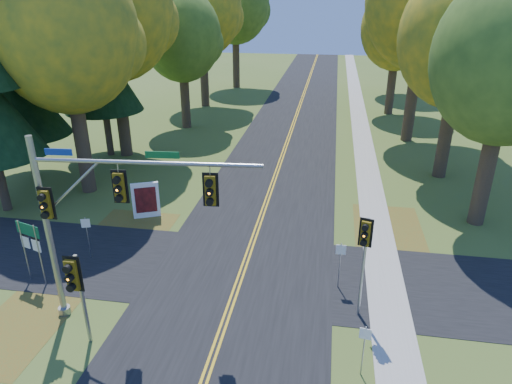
% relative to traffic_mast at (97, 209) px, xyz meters
% --- Properties ---
extents(ground, '(160.00, 160.00, 0.00)m').
position_rel_traffic_mast_xyz_m(ground, '(4.28, 1.89, -4.60)').
color(ground, '#475F21').
rests_on(ground, ground).
extents(road_main, '(8.00, 160.00, 0.02)m').
position_rel_traffic_mast_xyz_m(road_main, '(4.28, 1.89, -4.59)').
color(road_main, black).
rests_on(road_main, ground).
extents(road_cross, '(60.00, 6.00, 0.02)m').
position_rel_traffic_mast_xyz_m(road_cross, '(4.28, 3.89, -4.59)').
color(road_cross, black).
rests_on(road_cross, ground).
extents(centerline_left, '(0.10, 160.00, 0.01)m').
position_rel_traffic_mast_xyz_m(centerline_left, '(4.18, 1.89, -4.57)').
color(centerline_left, gold).
rests_on(centerline_left, road_main).
extents(centerline_right, '(0.10, 160.00, 0.01)m').
position_rel_traffic_mast_xyz_m(centerline_right, '(4.38, 1.89, -4.57)').
color(centerline_right, gold).
rests_on(centerline_right, road_main).
extents(sidewalk_east, '(1.60, 160.00, 0.06)m').
position_rel_traffic_mast_xyz_m(sidewalk_east, '(10.48, 1.89, -4.57)').
color(sidewalk_east, '#9E998E').
rests_on(sidewalk_east, ground).
extents(leaf_patch_w_near, '(4.00, 6.00, 0.00)m').
position_rel_traffic_mast_xyz_m(leaf_patch_w_near, '(-2.22, 5.89, -4.59)').
color(leaf_patch_w_near, brown).
rests_on(leaf_patch_w_near, ground).
extents(leaf_patch_e, '(3.50, 8.00, 0.00)m').
position_rel_traffic_mast_xyz_m(leaf_patch_e, '(11.08, 7.89, -4.59)').
color(leaf_patch_e, brown).
rests_on(leaf_patch_e, ground).
extents(leaf_patch_w_far, '(3.00, 5.00, 0.00)m').
position_rel_traffic_mast_xyz_m(leaf_patch_w_far, '(-3.22, -1.11, -4.59)').
color(leaf_patch_w_far, brown).
rests_on(leaf_patch_w_far, ground).
extents(tree_w_a, '(8.00, 8.00, 14.15)m').
position_rel_traffic_mast_xyz_m(tree_w_a, '(-6.85, 11.27, 4.89)').
color(tree_w_a, '#38281C').
rests_on(tree_w_a, ground).
extents(tree_e_a, '(7.20, 7.20, 12.73)m').
position_rel_traffic_mast_xyz_m(tree_e_a, '(15.84, 10.66, 3.93)').
color(tree_e_a, '#38281C').
rests_on(tree_e_a, ground).
extents(tree_w_b, '(8.60, 8.60, 15.38)m').
position_rel_traffic_mast_xyz_m(tree_w_b, '(-7.45, 18.18, 5.77)').
color(tree_w_b, '#38281C').
rests_on(tree_w_b, ground).
extents(tree_e_b, '(7.60, 7.60, 13.33)m').
position_rel_traffic_mast_xyz_m(tree_e_b, '(15.25, 17.47, 4.30)').
color(tree_e_b, '#38281C').
rests_on(tree_e_b, ground).
extents(tree_w_c, '(6.80, 6.80, 11.91)m').
position_rel_traffic_mast_xyz_m(tree_w_c, '(-5.26, 26.36, 3.34)').
color(tree_w_c, '#38281C').
rests_on(tree_w_c, ground).
extents(tree_e_c, '(8.80, 8.80, 15.79)m').
position_rel_traffic_mast_xyz_m(tree_e_c, '(14.16, 25.58, 6.06)').
color(tree_e_c, '#38281C').
rests_on(tree_e_c, ground).
extents(tree_w_d, '(8.20, 8.20, 14.56)m').
position_rel_traffic_mast_xyz_m(tree_w_d, '(-5.85, 35.07, 5.18)').
color(tree_w_d, '#38281C').
rests_on(tree_w_d, ground).
extents(tree_e_d, '(7.00, 7.00, 12.32)m').
position_rel_traffic_mast_xyz_m(tree_e_d, '(13.54, 34.76, 3.64)').
color(tree_e_d, '#38281C').
rests_on(tree_e_d, ground).
extents(tree_w_e, '(8.40, 8.40, 14.97)m').
position_rel_traffic_mast_xyz_m(tree_w_e, '(-4.65, 45.97, 5.47)').
color(tree_w_e, '#38281C').
rests_on(tree_w_e, ground).
extents(tree_e_e, '(7.80, 7.80, 13.74)m').
position_rel_traffic_mast_xyz_m(tree_e_e, '(14.75, 45.47, 4.59)').
color(tree_e_e, '#38281C').
rests_on(tree_e_e, ground).
extents(pine_b, '(5.60, 5.60, 17.31)m').
position_rel_traffic_mast_xyz_m(pine_b, '(-11.72, 12.89, 3.56)').
color(pine_b, '#38281C').
rests_on(pine_b, ground).
extents(pine_c, '(5.60, 5.60, 20.56)m').
position_rel_traffic_mast_xyz_m(pine_c, '(-8.72, 17.89, 5.09)').
color(pine_c, '#38281C').
rests_on(pine_c, ground).
extents(traffic_mast, '(7.87, 1.15, 7.15)m').
position_rel_traffic_mast_xyz_m(traffic_mast, '(0.00, 0.00, 0.00)').
color(traffic_mast, gray).
rests_on(traffic_mast, ground).
extents(east_signal_pole, '(0.48, 0.57, 4.23)m').
position_rel_traffic_mast_xyz_m(east_signal_pole, '(9.20, 1.59, -1.39)').
color(east_signal_pole, '#9B9FA4').
rests_on(east_signal_pole, ground).
extents(ped_signal_pole, '(0.58, 0.67, 3.66)m').
position_rel_traffic_mast_xyz_m(ped_signal_pole, '(-0.23, -1.59, -1.88)').
color(ped_signal_pole, gray).
rests_on(ped_signal_pole, ground).
extents(route_sign_cluster, '(1.28, 0.45, 2.86)m').
position_rel_traffic_mast_xyz_m(route_sign_cluster, '(-4.22, 1.68, -2.59)').
color(route_sign_cluster, gray).
rests_on(route_sign_cluster, ground).
extents(info_kiosk, '(1.42, 0.77, 2.03)m').
position_rel_traffic_mast_xyz_m(info_kiosk, '(-1.95, 8.30, -3.59)').
color(info_kiosk, white).
rests_on(info_kiosk, ground).
extents(reg_sign_e_north, '(0.41, 0.06, 2.13)m').
position_rel_traffic_mast_xyz_m(reg_sign_e_north, '(8.48, 3.38, -3.14)').
color(reg_sign_e_north, gray).
rests_on(reg_sign_e_north, ground).
extents(reg_sign_e_south, '(0.37, 0.09, 1.94)m').
position_rel_traffic_mast_xyz_m(reg_sign_e_south, '(9.22, -1.35, -3.27)').
color(reg_sign_e_south, gray).
rests_on(reg_sign_e_south, ground).
extents(reg_sign_w, '(0.39, 0.16, 2.08)m').
position_rel_traffic_mast_xyz_m(reg_sign_w, '(-2.97, 3.88, -3.17)').
color(reg_sign_w, gray).
rests_on(reg_sign_w, ground).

